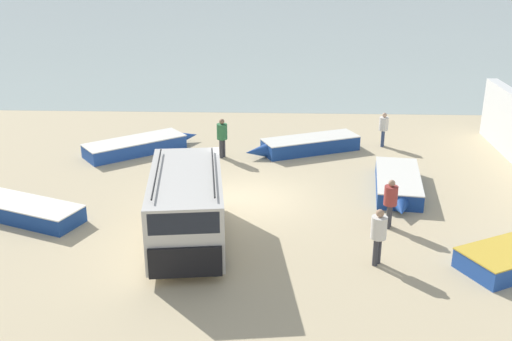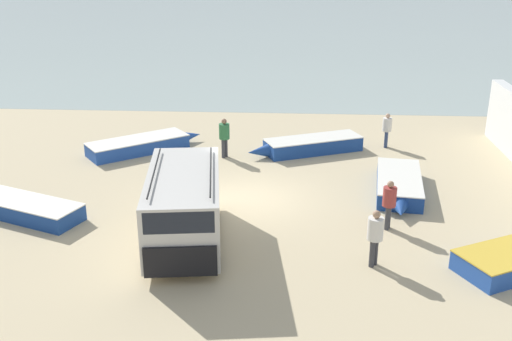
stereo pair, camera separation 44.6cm
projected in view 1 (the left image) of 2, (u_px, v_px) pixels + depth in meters
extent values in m
plane|color=tan|center=(252.00, 199.00, 21.74)|extent=(200.00, 200.00, 0.00)
cube|color=#99A89E|center=(272.00, 24.00, 70.38)|extent=(120.00, 80.00, 0.01)
cube|color=beige|center=(187.00, 205.00, 18.16)|extent=(2.77, 5.31, 1.95)
cube|color=black|center=(185.00, 263.00, 15.93)|extent=(1.97, 0.35, 0.88)
cube|color=#1E232D|center=(184.00, 223.00, 15.61)|extent=(1.88, 0.30, 0.62)
cylinder|color=black|center=(220.00, 255.00, 17.09)|extent=(0.30, 0.71, 0.68)
cylinder|color=black|center=(153.00, 258.00, 16.93)|extent=(0.30, 0.71, 0.68)
cylinder|color=black|center=(217.00, 210.00, 20.03)|extent=(0.30, 0.71, 0.68)
cylinder|color=black|center=(160.00, 212.00, 19.87)|extent=(0.30, 0.71, 0.68)
cylinder|color=black|center=(213.00, 170.00, 17.84)|extent=(0.58, 4.14, 0.05)
cylinder|color=black|center=(157.00, 172.00, 17.70)|extent=(0.58, 4.14, 0.05)
cube|color=#234CA3|center=(135.00, 147.00, 26.54)|extent=(4.38, 3.84, 0.57)
cone|color=#234CA3|center=(188.00, 136.00, 27.98)|extent=(1.09, 1.01, 0.54)
cube|color=silver|center=(135.00, 142.00, 26.46)|extent=(0.99, 1.21, 0.05)
cube|color=silver|center=(135.00, 140.00, 26.43)|extent=(4.43, 3.88, 0.04)
cube|color=navy|center=(311.00, 145.00, 26.70)|extent=(4.47, 2.94, 0.61)
cone|color=navy|center=(256.00, 152.00, 25.81)|extent=(1.10, 0.91, 0.58)
cube|color=silver|center=(311.00, 140.00, 26.61)|extent=(0.67, 1.21, 0.05)
cube|color=silver|center=(311.00, 138.00, 26.58)|extent=(4.51, 2.97, 0.04)
cube|color=navy|center=(398.00, 183.00, 22.45)|extent=(2.09, 4.12, 0.57)
cone|color=navy|center=(401.00, 209.00, 20.23)|extent=(0.66, 0.93, 0.54)
cube|color=silver|center=(398.00, 178.00, 22.37)|extent=(1.47, 0.39, 0.05)
cube|color=silver|center=(399.00, 175.00, 22.34)|extent=(2.11, 4.16, 0.04)
cube|color=navy|center=(22.00, 210.00, 20.17)|extent=(4.57, 2.88, 0.55)
cube|color=silver|center=(21.00, 205.00, 20.10)|extent=(0.65, 1.23, 0.05)
cube|color=silver|center=(20.00, 202.00, 20.07)|extent=(4.62, 2.91, 0.04)
cylinder|color=#38383D|center=(390.00, 215.00, 19.51)|extent=(0.15, 0.15, 0.80)
cylinder|color=#38383D|center=(389.00, 217.00, 19.36)|extent=(0.15, 0.15, 0.80)
cylinder|color=#993833|center=(391.00, 196.00, 19.18)|extent=(0.44, 0.44, 0.64)
sphere|color=tan|center=(392.00, 183.00, 19.03)|extent=(0.22, 0.22, 0.22)
cylinder|color=#38383D|center=(221.00, 149.00, 25.83)|extent=(0.16, 0.16, 0.84)
cylinder|color=#38383D|center=(224.00, 148.00, 25.97)|extent=(0.16, 0.16, 0.84)
cylinder|color=#2D6B3D|center=(222.00, 132.00, 25.64)|extent=(0.45, 0.45, 0.66)
sphere|color=#8C664C|center=(222.00, 122.00, 25.48)|extent=(0.23, 0.23, 0.23)
cylinder|color=navy|center=(383.00, 139.00, 27.28)|extent=(0.14, 0.14, 0.77)
cylinder|color=navy|center=(383.00, 138.00, 27.43)|extent=(0.14, 0.14, 0.77)
cylinder|color=silver|center=(384.00, 124.00, 27.11)|extent=(0.42, 0.42, 0.61)
sphere|color=tan|center=(385.00, 115.00, 26.97)|extent=(0.21, 0.21, 0.21)
cylinder|color=#38383D|center=(376.00, 252.00, 17.10)|extent=(0.16, 0.16, 0.84)
cylinder|color=#38383D|center=(378.00, 250.00, 17.23)|extent=(0.16, 0.16, 0.84)
cylinder|color=silver|center=(379.00, 228.00, 16.90)|extent=(0.45, 0.45, 0.66)
sphere|color=tan|center=(380.00, 213.00, 16.74)|extent=(0.23, 0.23, 0.23)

